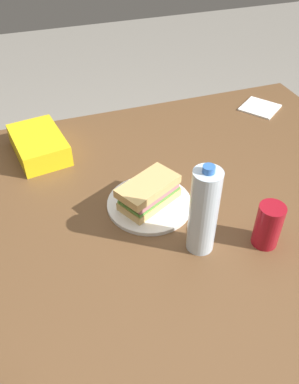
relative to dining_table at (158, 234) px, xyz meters
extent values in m
plane|color=gray|center=(0.00, 0.00, -0.69)|extent=(8.00, 8.00, 0.00)
cube|color=brown|center=(0.00, 0.00, 0.06)|extent=(1.56, 1.19, 0.04)
cylinder|color=brown|center=(-0.70, -0.51, -0.32)|extent=(0.07, 0.07, 0.73)
cylinder|color=white|center=(0.01, -0.04, 0.09)|extent=(0.24, 0.24, 0.01)
cube|color=#DBB26B|center=(0.01, -0.04, 0.11)|extent=(0.19, 0.16, 0.02)
cube|color=#599E3F|center=(0.01, -0.04, 0.12)|extent=(0.18, 0.15, 0.01)
cube|color=#C6727A|center=(0.01, -0.04, 0.14)|extent=(0.18, 0.15, 0.02)
cube|color=yellow|center=(0.01, -0.04, 0.15)|extent=(0.17, 0.14, 0.01)
cube|color=#DBB26B|center=(0.02, -0.03, 0.16)|extent=(0.19, 0.16, 0.02)
cylinder|color=maroon|center=(-0.22, 0.19, 0.14)|extent=(0.07, 0.07, 0.12)
cube|color=yellow|center=(0.27, -0.40, 0.12)|extent=(0.18, 0.25, 0.07)
cylinder|color=silver|center=(-0.06, 0.15, 0.20)|extent=(0.07, 0.07, 0.24)
cylinder|color=blue|center=(-0.06, 0.15, 0.33)|extent=(0.03, 0.03, 0.02)
cube|color=white|center=(-0.58, -0.43, 0.09)|extent=(0.18, 0.18, 0.01)
camera|label=1|loc=(0.28, 0.74, 0.84)|focal=36.87mm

